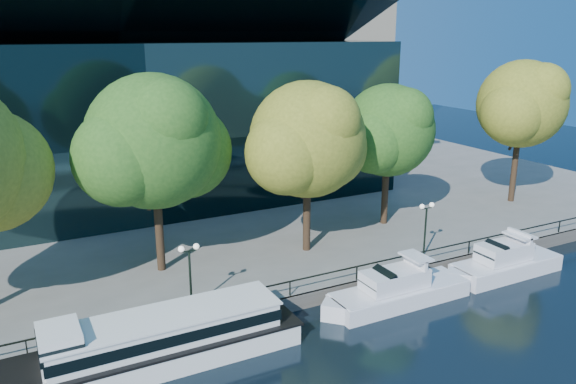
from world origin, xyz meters
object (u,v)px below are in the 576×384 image
tree_4 (390,132)px  tree_5 (523,106)px  cruiser_near (395,291)px  tree_3 (310,142)px  tour_boat (148,342)px  tree_2 (157,144)px  lamp_2 (426,217)px  cruiser_far (503,263)px  lamp_1 (189,262)px

tree_4 → tree_5: 15.11m
cruiser_near → tree_3: size_ratio=0.83×
tour_boat → tree_2: tree_2 is taller
tour_boat → tree_3: tree_3 is taller
tree_5 → tree_3: bearing=-175.4°
cruiser_near → tree_4: size_ratio=0.89×
tree_5 → lamp_2: bearing=-158.0°
tour_boat → cruiser_far: 25.24m
cruiser_near → tree_3: bearing=99.5°
lamp_1 → cruiser_near: bearing=-16.5°
tour_boat → lamp_1: (3.39, 3.24, 2.61)m
tree_2 → tree_3: (10.72, -1.41, -0.55)m
tour_boat → lamp_2: (21.14, 3.24, 2.61)m
tour_boat → lamp_1: size_ratio=4.21×
tour_boat → cruiser_near: (15.67, -0.40, -0.42)m
tree_2 → lamp_2: bearing=-19.9°
tree_2 → tree_5: bearing=0.9°
lamp_1 → cruiser_far: bearing=-9.6°
cruiser_far → tree_3: size_ratio=0.76×
tree_2 → tour_boat: bearing=-110.1°
tree_4 → tree_5: tree_5 is taller
lamp_1 → lamp_2: (17.75, 0.00, 0.00)m
tour_boat → tree_5: tree_5 is taller
cruiser_far → tour_boat: bearing=178.9°
tree_5 → lamp_1: size_ratio=3.35×
cruiser_far → tree_4: 13.68m
cruiser_far → tree_4: tree_4 is taller
cruiser_near → tree_5: tree_5 is taller
tree_5 → lamp_2: tree_5 is taller
tree_2 → tree_3: 10.83m
tree_4 → lamp_2: tree_4 is taller
tree_3 → lamp_2: (6.91, -4.96, -5.28)m
cruiser_far → tree_5: 19.12m
tree_5 → lamp_1: bearing=-168.8°
tree_4 → lamp_2: bearing=-105.5°
cruiser_near → tree_3: 12.05m
tour_boat → tree_4: (23.16, 10.51, 7.53)m
cruiser_near → tree_2: tree_2 is taller
tree_3 → lamp_1: 13.04m
tree_3 → lamp_1: (-10.84, -4.96, -5.28)m
lamp_1 → tree_3: bearing=24.6°
tour_boat → lamp_1: lamp_1 is taller
cruiser_far → tree_3: 16.26m
cruiser_far → lamp_1: size_ratio=2.40×
tour_boat → lamp_2: size_ratio=4.21×
tour_boat → lamp_1: bearing=43.7°
tree_3 → tree_4: tree_3 is taller
tour_boat → lamp_1: 5.36m
tree_3 → tree_5: tree_5 is taller
tour_boat → tree_5: bearing=14.8°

